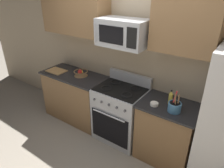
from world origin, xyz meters
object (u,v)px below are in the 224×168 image
at_px(range_oven, 120,113).
at_px(microwave, 123,33).
at_px(utensil_crock, 175,107).
at_px(prep_bowl, 154,104).
at_px(fruit_basket, 81,73).
at_px(cutting_board, 56,71).
at_px(bottle_oil, 171,98).

relative_size(range_oven, microwave, 1.57).
bearing_deg(utensil_crock, prep_bowl, -176.81).
xyz_separation_m(fruit_basket, cutting_board, (-0.51, -0.12, -0.04)).
relative_size(microwave, prep_bowl, 6.34).
distance_m(fruit_basket, prep_bowl, 1.48).
bearing_deg(fruit_basket, microwave, -0.66).
bearing_deg(fruit_basket, utensil_crock, -4.80).
bearing_deg(cutting_board, utensil_crock, -0.77).
bearing_deg(microwave, range_oven, -89.91).
xyz_separation_m(range_oven, cutting_board, (-1.37, -0.08, 0.44)).
bearing_deg(prep_bowl, fruit_basket, 173.77).
bearing_deg(cutting_board, microwave, 4.43).
bearing_deg(microwave, bottle_oil, 0.96).
xyz_separation_m(microwave, prep_bowl, (0.61, -0.15, -0.84)).
height_order(range_oven, microwave, microwave).
xyz_separation_m(fruit_basket, bottle_oil, (1.63, 0.00, 0.04)).
bearing_deg(utensil_crock, microwave, 171.18).
distance_m(range_oven, bottle_oil, 0.93).
height_order(utensil_crock, cutting_board, utensil_crock).
distance_m(bottle_oil, prep_bowl, 0.24).
distance_m(range_oven, prep_bowl, 0.78).
height_order(range_oven, cutting_board, range_oven).
height_order(microwave, utensil_crock, microwave).
xyz_separation_m(range_oven, fruit_basket, (-0.86, 0.04, 0.49)).
xyz_separation_m(utensil_crock, bottle_oil, (-0.11, 0.15, 0.02)).
xyz_separation_m(microwave, utensil_crock, (0.88, -0.14, -0.79)).
relative_size(bottle_oil, prep_bowl, 1.86).
bearing_deg(microwave, cutting_board, -175.57).
height_order(microwave, bottle_oil, microwave).
xyz_separation_m(range_oven, prep_bowl, (0.61, -0.13, 0.46)).
bearing_deg(fruit_basket, bottle_oil, 0.10).
xyz_separation_m(range_oven, microwave, (-0.00, 0.03, 1.30)).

